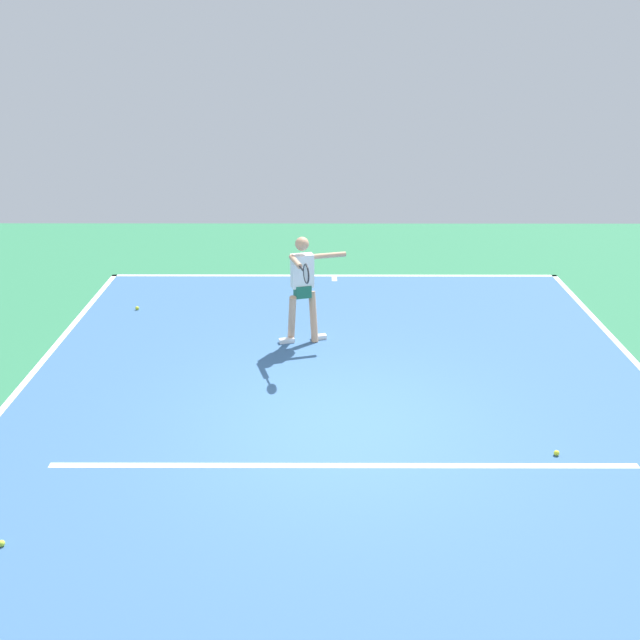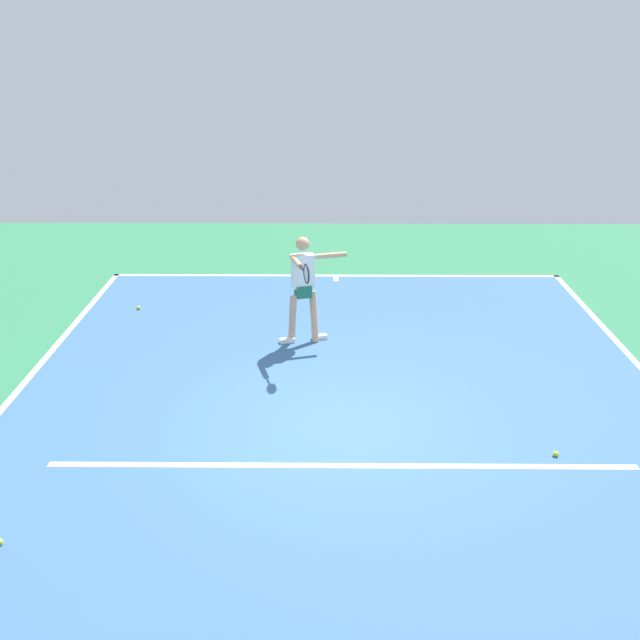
{
  "view_description": "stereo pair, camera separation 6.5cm",
  "coord_description": "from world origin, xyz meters",
  "px_view_note": "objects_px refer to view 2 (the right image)",
  "views": [
    {
      "loc": [
        0.26,
        8.16,
        4.67
      ],
      "look_at": [
        0.28,
        -1.37,
        0.9
      ],
      "focal_mm": 41.51,
      "sensor_mm": 36.0,
      "label": 1
    },
    {
      "loc": [
        0.19,
        8.16,
        4.67
      ],
      "look_at": [
        0.28,
        -1.37,
        0.9
      ],
      "focal_mm": 41.51,
      "sensor_mm": 36.0,
      "label": 2
    }
  ],
  "objects_px": {
    "tennis_ball_by_baseline": "(556,454)",
    "tennis_player": "(304,283)",
    "tennis_ball_near_service_line": "(139,308)",
    "tennis_ball_centre_court": "(0,542)"
  },
  "relations": [
    {
      "from": "tennis_player",
      "to": "tennis_ball_by_baseline",
      "type": "bearing_deg",
      "value": 116.06
    },
    {
      "from": "tennis_ball_by_baseline",
      "to": "tennis_ball_centre_court",
      "type": "xyz_separation_m",
      "value": [
        5.86,
        1.65,
        0.0
      ]
    },
    {
      "from": "tennis_ball_near_service_line",
      "to": "tennis_ball_by_baseline",
      "type": "relative_size",
      "value": 1.0
    },
    {
      "from": "tennis_ball_by_baseline",
      "to": "tennis_ball_centre_court",
      "type": "height_order",
      "value": "same"
    },
    {
      "from": "tennis_player",
      "to": "tennis_ball_by_baseline",
      "type": "height_order",
      "value": "tennis_player"
    },
    {
      "from": "tennis_ball_centre_court",
      "to": "tennis_ball_by_baseline",
      "type": "bearing_deg",
      "value": -164.29
    },
    {
      "from": "tennis_player",
      "to": "tennis_ball_near_service_line",
      "type": "height_order",
      "value": "tennis_player"
    },
    {
      "from": "tennis_player",
      "to": "tennis_ball_near_service_line",
      "type": "xyz_separation_m",
      "value": [
        3.0,
        -1.42,
        -0.95
      ]
    },
    {
      "from": "tennis_ball_by_baseline",
      "to": "tennis_player",
      "type": "bearing_deg",
      "value": -47.94
    },
    {
      "from": "tennis_ball_near_service_line",
      "to": "tennis_ball_by_baseline",
      "type": "distance_m",
      "value": 7.72
    }
  ]
}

